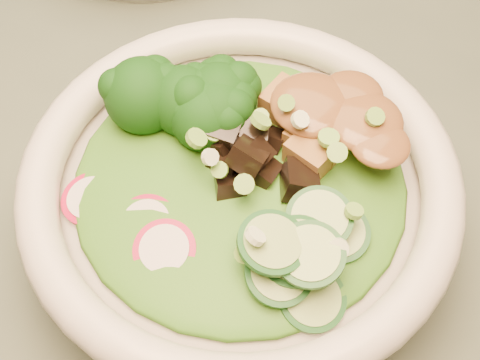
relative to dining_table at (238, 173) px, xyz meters
The scene contains 10 objects.
dining_table is the anchor object (origin of this frame).
salad_bowl 0.20m from the dining_table, 55.36° to the right, with size 0.29×0.29×0.08m.
lettuce_bed 0.22m from the dining_table, 55.36° to the right, with size 0.22×0.22×0.03m, color #245A13.
broccoli_florets 0.21m from the dining_table, 81.69° to the right, with size 0.09×0.07×0.05m, color black, non-canonical shape.
radish_slices 0.25m from the dining_table, 75.60° to the right, with size 0.12×0.04×0.02m, color #A40C33, non-canonical shape.
cucumber_slices 0.27m from the dining_table, 45.57° to the right, with size 0.07×0.07×0.04m, color #A4CB70, non-canonical shape.
mushroom_heap 0.23m from the dining_table, 49.98° to the right, with size 0.07×0.07×0.04m, color black, non-canonical shape.
tofu_cubes 0.22m from the dining_table, 23.36° to the right, with size 0.10×0.06×0.04m, color brown, non-canonical shape.
peanut_sauce 0.23m from the dining_table, 23.36° to the right, with size 0.07×0.06×0.02m, color brown.
scallion_garnish 0.24m from the dining_table, 55.36° to the right, with size 0.21×0.21×0.03m, color #6DA53A, non-canonical shape.
Camera 1 is at (0.21, -0.31, 1.17)m, focal length 50.00 mm.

